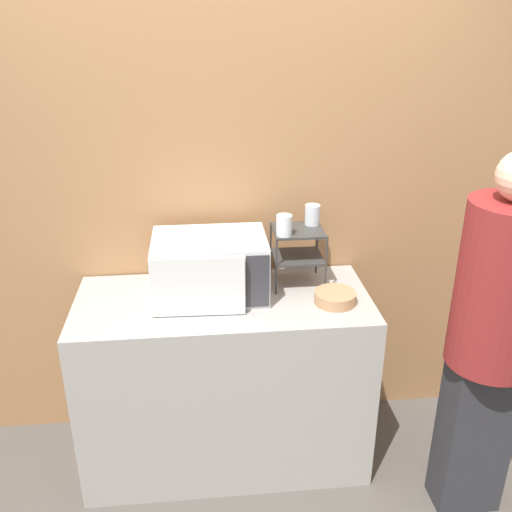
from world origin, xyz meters
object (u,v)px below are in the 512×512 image
dish_rack (298,245)px  bowl (335,298)px  glass_back_right (312,215)px  person (494,328)px  glass_front_left (284,225)px  microwave (209,267)px

dish_rack → bowl: size_ratio=1.49×
glass_back_right → person: size_ratio=0.06×
person → dish_rack: bearing=142.2°
glass_back_right → bowl: glass_back_right is taller
glass_back_right → glass_front_left: bearing=-141.0°
person → bowl: bearing=149.6°
dish_rack → person: person is taller
microwave → person: person is taller
glass_front_left → person: (0.82, -0.51, -0.30)m
microwave → bowl: microwave is taller
glass_back_right → person: bearing=-43.8°
bowl → microwave: bearing=166.3°
microwave → glass_back_right: glass_back_right is taller
glass_back_right → person: 0.96m
bowl → person: size_ratio=0.11×
glass_back_right → microwave: bearing=-164.4°
person → glass_front_left: bearing=148.3°
glass_front_left → bowl: 0.41m
glass_front_left → bowl: bearing=-34.8°
microwave → dish_rack: (0.43, 0.08, 0.06)m
microwave → glass_front_left: (0.35, 0.01, 0.19)m
person → glass_back_right: bearing=136.2°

